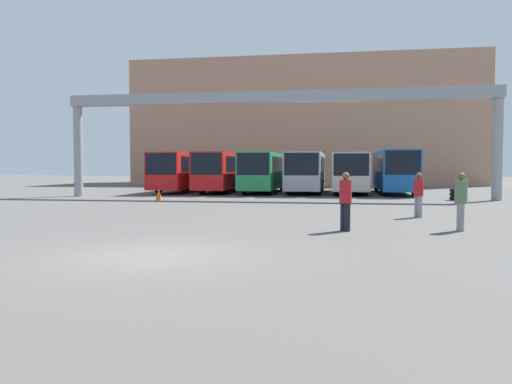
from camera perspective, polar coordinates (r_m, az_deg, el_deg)
The scene contains 14 objects.
ground_plane at distance 11.58m, azimuth -11.89°, elevation -7.15°, with size 200.00×200.00×0.00m, color #514F4C.
building_backdrop at distance 61.35m, azimuth 5.58°, elevation 7.68°, with size 39.77×12.00×14.35m.
overhead_gantry at distance 32.25m, azimuth 2.00°, elevation 9.48°, with size 27.58×0.80×6.83m.
bus_slot_0 at distance 41.11m, azimuth -8.16°, elevation 2.52°, with size 2.50×11.12×3.09m.
bus_slot_1 at distance 40.80m, azimuth -3.47°, elevation 2.56°, with size 2.46×12.29×3.11m.
bus_slot_2 at distance 39.47m, azimuth 0.98°, elevation 2.53°, with size 2.48×10.85×3.08m.
bus_slot_3 at distance 39.10m, azimuth 5.78°, elevation 2.51°, with size 2.57×10.81×3.07m.
bus_slot_4 at distance 38.84m, azimuth 10.64°, elevation 2.42°, with size 2.56×10.43×3.02m.
bus_slot_5 at distance 39.26m, azimuth 15.48°, elevation 2.52°, with size 2.48×10.85×3.19m.
pedestrian_near_left at distance 15.80m, azimuth 10.19°, elevation -0.90°, with size 0.38×0.38×1.84m.
pedestrian_mid_left at distance 16.84m, azimuth 22.36°, elevation -0.86°, with size 0.38×0.38×1.83m.
pedestrian_far_center at distance 20.82m, azimuth 18.08°, elevation -0.18°, with size 0.37×0.37×1.79m.
traffic_cone at distance 30.62m, azimuth -11.04°, elevation -0.25°, with size 0.42×0.42×0.74m.
tire_stack at distance 32.51m, azimuth 22.14°, elevation -0.25°, with size 1.04×1.04×0.72m.
Camera 1 is at (4.17, -10.62, 2.00)m, focal length 35.00 mm.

